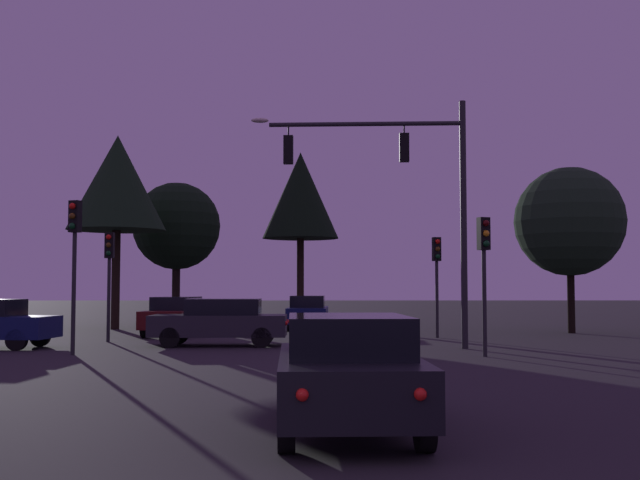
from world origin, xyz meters
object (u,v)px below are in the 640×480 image
object	(u,v)px
car_nearside_lane	(347,370)
car_far_lane	(308,312)
tree_center_horizon	(570,222)
traffic_light_median	(74,245)
traffic_light_corner_left	(437,266)
traffic_light_far_side	(109,264)
tree_behind_sign	(300,196)
traffic_light_corner_right	(484,257)
car_crossing_left	(220,321)
traffic_signal_mast_arm	(404,180)
car_parked_lot	(176,315)
tree_right_cluster	(177,226)
tree_left_far	(117,183)

from	to	relation	value
car_nearside_lane	car_far_lane	distance (m)	24.74
tree_center_horizon	traffic_light_median	bearing A→B (deg)	-149.51
traffic_light_corner_left	traffic_light_median	size ratio (longest dim) A/B	0.87
traffic_light_far_side	tree_behind_sign	xyz separation A→B (m)	(6.51, 12.93, 3.90)
car_far_lane	traffic_light_corner_right	bearing A→B (deg)	-70.46
car_crossing_left	traffic_light_far_side	bearing A→B (deg)	154.84
car_far_lane	tree_behind_sign	xyz separation A→B (m)	(-0.41, 5.17, 5.82)
traffic_signal_mast_arm	traffic_light_median	size ratio (longest dim) A/B	1.78
traffic_light_corner_right	car_parked_lot	bearing A→B (deg)	136.93
traffic_light_corner_right	traffic_light_corner_left	bearing A→B (deg)	90.03
traffic_signal_mast_arm	tree_behind_sign	bearing A→B (deg)	102.14
traffic_signal_mast_arm	traffic_light_corner_right	distance (m)	4.22
car_nearside_lane	tree_right_cluster	world-z (taller)	tree_right_cluster
car_nearside_lane	car_parked_lot	xyz separation A→B (m)	(-5.77, 20.39, -0.00)
car_crossing_left	tree_behind_sign	world-z (taller)	tree_behind_sign
traffic_light_median	tree_behind_sign	size ratio (longest dim) A/B	0.49
traffic_light_corner_right	tree_right_cluster	world-z (taller)	tree_right_cluster
traffic_light_median	car_crossing_left	world-z (taller)	traffic_light_median
car_parked_lot	tree_center_horizon	xyz separation A→B (m)	(16.07, 1.55, 3.83)
traffic_light_corner_left	tree_left_far	world-z (taller)	tree_left_far
car_crossing_left	car_far_lane	bearing A→B (deg)	73.80
car_nearside_lane	tree_behind_sign	world-z (taller)	tree_behind_sign
traffic_light_median	tree_left_far	size ratio (longest dim) A/B	0.49
car_crossing_left	tree_center_horizon	bearing A→B (deg)	26.68
car_crossing_left	tree_center_horizon	distance (m)	15.81
traffic_signal_mast_arm	car_parked_lot	world-z (taller)	traffic_signal_mast_arm
traffic_light_corner_left	traffic_light_median	xyz separation A→B (m)	(-11.42, -7.38, 0.38)
car_crossing_left	tree_left_far	distance (m)	13.08
tree_left_far	car_parked_lot	bearing A→B (deg)	-53.43
tree_right_cluster	car_far_lane	bearing A→B (deg)	-37.07
car_crossing_left	tree_center_horizon	size ratio (longest dim) A/B	0.64
tree_behind_sign	car_far_lane	bearing A→B (deg)	-85.43
car_parked_lot	traffic_light_corner_left	bearing A→B (deg)	-7.64
traffic_signal_mast_arm	tree_right_cluster	world-z (taller)	traffic_signal_mast_arm
traffic_signal_mast_arm	tree_behind_sign	size ratio (longest dim) A/B	0.87
car_far_lane	tree_center_horizon	distance (m)	11.88
tree_behind_sign	tree_center_horizon	xyz separation A→B (m)	(11.31, -7.97, -1.99)
car_parked_lot	car_far_lane	bearing A→B (deg)	40.00
traffic_light_corner_left	car_nearside_lane	bearing A→B (deg)	-102.68
traffic_light_corner_right	tree_right_cluster	distance (m)	22.30
car_far_lane	car_parked_lot	distance (m)	6.76
traffic_light_corner_left	traffic_light_corner_right	bearing A→B (deg)	-89.97
traffic_light_far_side	tree_behind_sign	bearing A→B (deg)	63.27
traffic_light_corner_right	tree_left_far	xyz separation A→B (m)	(-13.59, 14.16, 3.91)
car_crossing_left	tree_left_far	size ratio (longest dim) A/B	0.50
traffic_signal_mast_arm	car_nearside_lane	distance (m)	14.74
car_parked_lot	tree_left_far	distance (m)	8.32
tree_center_horizon	traffic_signal_mast_arm	bearing A→B (deg)	-134.15
traffic_light_far_side	tree_left_far	world-z (taller)	tree_left_far
traffic_light_corner_right	tree_behind_sign	size ratio (longest dim) A/B	0.43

